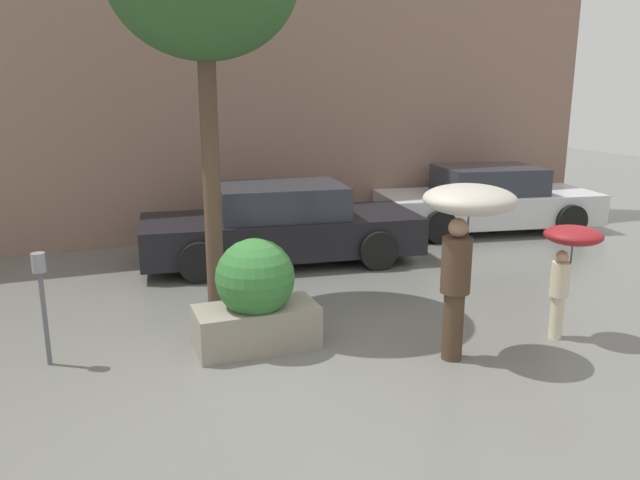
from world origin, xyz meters
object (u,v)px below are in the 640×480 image
(planter_box, at_px, (256,297))
(parking_meter, at_px, (41,285))
(person_child, at_px, (569,251))
(parked_car_far, at_px, (487,201))
(person_adult, at_px, (466,222))
(parked_car_near, at_px, (281,226))

(planter_box, height_order, parking_meter, planter_box)
(person_child, relative_size, parked_car_far, 0.29)
(planter_box, bearing_deg, person_child, -16.87)
(planter_box, bearing_deg, person_adult, -27.38)
(parked_car_far, distance_m, parking_meter, 8.91)
(planter_box, distance_m, parked_car_far, 7.17)
(planter_box, bearing_deg, parking_meter, 171.24)
(parking_meter, bearing_deg, person_child, -13.77)
(person_adult, bearing_deg, parked_car_near, 86.31)
(person_adult, bearing_deg, parking_meter, 149.60)
(parked_car_near, height_order, parked_car_far, same)
(planter_box, xyz_separation_m, person_adult, (1.98, -1.03, 0.90))
(parked_car_near, relative_size, parked_car_far, 1.03)
(planter_box, relative_size, parked_car_near, 0.29)
(parked_car_far, bearing_deg, parked_car_near, 108.76)
(parked_car_near, bearing_deg, parked_car_far, -74.08)
(parked_car_near, bearing_deg, person_child, -147.88)
(planter_box, height_order, person_adult, person_adult)
(parked_car_near, bearing_deg, person_adult, -164.69)
(person_child, bearing_deg, parking_meter, -160.53)
(person_adult, xyz_separation_m, person_child, (1.40, 0.00, -0.44))
(person_child, distance_m, parked_car_near, 4.81)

